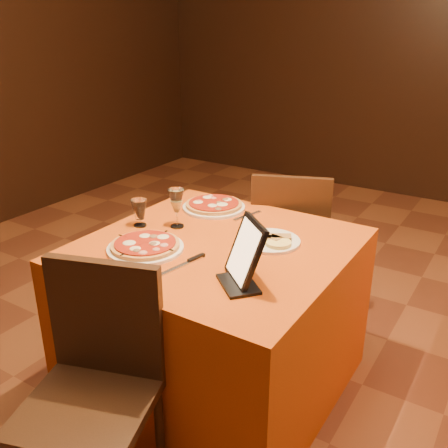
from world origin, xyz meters
The scene contains 14 objects.
floor centered at (0.00, 0.00, -0.01)m, with size 6.00×7.00×0.01m, color #5E2D19.
wall_back centered at (0.00, 3.50, 1.40)m, with size 6.00×0.01×2.80m, color black.
main_table centered at (-0.24, 0.08, 0.38)m, with size 1.10×1.10×0.75m, color #B6450B.
chair_main_near centered at (-0.24, -0.73, 0.46)m, with size 0.40×0.40×0.91m, color black, non-canonical shape.
chair_main_far centered at (-0.24, 0.86, 0.46)m, with size 0.37×0.37×0.91m, color black, non-canonical shape.
pizza_near centered at (-0.46, -0.14, 0.77)m, with size 0.33×0.33×0.03m.
pizza_far centered at (-0.49, 0.44, 0.77)m, with size 0.32×0.32×0.03m.
cutlet_dish centered at (-0.05, 0.21, 0.76)m, with size 0.27×0.27×0.03m.
wine_glass centered at (-0.50, 0.14, 0.84)m, with size 0.08×0.08×0.19m, color #CAC472, non-canonical shape.
water_glass centered at (-0.66, 0.05, 0.81)m, with size 0.06×0.06×0.13m, color silver, non-canonical shape.
tablet centered at (0.03, -0.14, 0.87)m, with size 0.21×0.02×0.24m, color black.
knife centered at (-0.24, -0.18, 0.75)m, with size 0.23×0.02×0.01m, color #B2B2B9.
fork_near centered at (-0.59, -0.15, 0.75)m, with size 0.18×0.02×0.01m, color silver.
fork_far centered at (-0.29, 0.43, 0.75)m, with size 0.18×0.02×0.01m, color #A8A8AF.
Camera 1 is at (0.85, -1.59, 1.65)m, focal length 40.00 mm.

